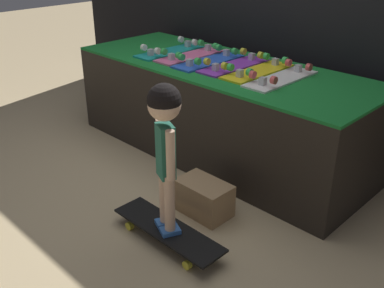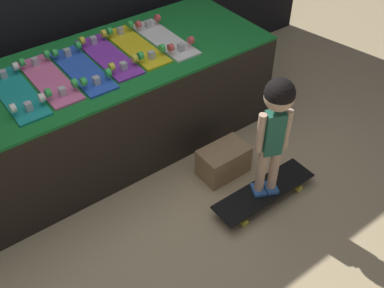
% 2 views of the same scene
% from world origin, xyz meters
% --- Properties ---
extents(ground_plane, '(16.00, 16.00, 0.00)m').
position_xyz_m(ground_plane, '(0.00, 0.00, 0.00)').
color(ground_plane, tan).
extents(display_rack, '(2.48, 0.92, 0.74)m').
position_xyz_m(display_rack, '(0.00, 0.56, 0.37)').
color(display_rack, black).
rests_on(display_rack, ground_plane).
extents(skateboard_teal_on_rack, '(0.20, 0.64, 0.09)m').
position_xyz_m(skateboard_teal_on_rack, '(-0.55, 0.53, 0.76)').
color(skateboard_teal_on_rack, teal).
rests_on(skateboard_teal_on_rack, display_rack).
extents(skateboard_pink_on_rack, '(0.20, 0.64, 0.09)m').
position_xyz_m(skateboard_pink_on_rack, '(-0.33, 0.56, 0.76)').
color(skateboard_pink_on_rack, pink).
rests_on(skateboard_pink_on_rack, display_rack).
extents(skateboard_blue_on_rack, '(0.20, 0.64, 0.09)m').
position_xyz_m(skateboard_blue_on_rack, '(-0.11, 0.54, 0.76)').
color(skateboard_blue_on_rack, blue).
rests_on(skateboard_blue_on_rack, display_rack).
extents(skateboard_purple_on_rack, '(0.20, 0.64, 0.09)m').
position_xyz_m(skateboard_purple_on_rack, '(0.11, 0.58, 0.76)').
color(skateboard_purple_on_rack, purple).
rests_on(skateboard_purple_on_rack, display_rack).
extents(skateboard_yellow_on_rack, '(0.20, 0.64, 0.09)m').
position_xyz_m(skateboard_yellow_on_rack, '(0.33, 0.59, 0.76)').
color(skateboard_yellow_on_rack, yellow).
rests_on(skateboard_yellow_on_rack, display_rack).
extents(skateboard_white_on_rack, '(0.20, 0.64, 0.09)m').
position_xyz_m(skateboard_white_on_rack, '(0.55, 0.56, 0.76)').
color(skateboard_white_on_rack, white).
rests_on(skateboard_white_on_rack, display_rack).
extents(skateboard_on_floor, '(0.77, 0.21, 0.09)m').
position_xyz_m(skateboard_on_floor, '(0.59, -0.55, 0.08)').
color(skateboard_on_floor, black).
rests_on(skateboard_on_floor, ground_plane).
extents(child, '(0.20, 0.18, 0.89)m').
position_xyz_m(child, '(0.59, -0.55, 0.71)').
color(child, '#3870C6').
rests_on(child, skateboard_on_floor).
extents(storage_box, '(0.35, 0.22, 0.22)m').
position_xyz_m(storage_box, '(0.53, -0.18, 0.11)').
color(storage_box, '#A37F56').
rests_on(storage_box, ground_plane).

